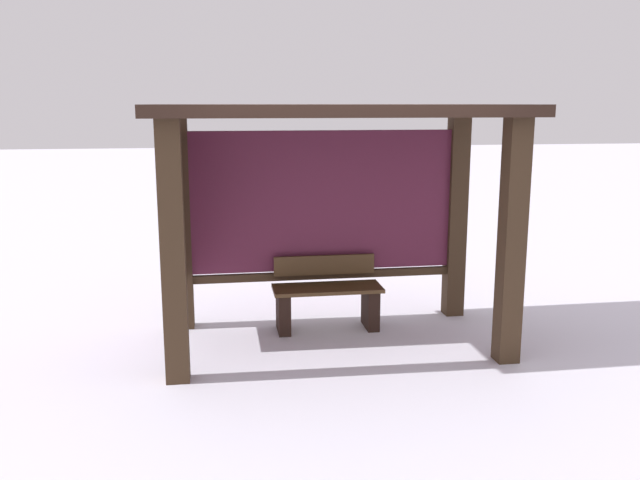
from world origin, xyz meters
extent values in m
plane|color=silver|center=(0.00, 0.00, 0.00)|extent=(60.00, 60.00, 0.00)
cube|color=#3B2A1B|center=(-1.44, -0.69, 1.08)|extent=(0.19, 0.19, 2.15)
cube|color=#3B2A1B|center=(1.44, -0.69, 1.08)|extent=(0.19, 0.19, 2.15)
cube|color=#3B2A1B|center=(-1.44, 0.69, 1.08)|extent=(0.19, 0.19, 2.15)
cube|color=#3B2A1B|center=(1.44, 0.69, 1.08)|extent=(0.19, 0.19, 2.15)
cube|color=#301F17|center=(0.00, 0.00, 2.20)|extent=(3.30, 1.81, 0.10)
cube|color=#5A1E37|center=(0.00, 0.69, 1.28)|extent=(2.68, 0.08, 1.44)
cube|color=#3B2A1B|center=(0.00, 0.67, 0.50)|extent=(2.68, 0.06, 0.08)
cube|color=#5A1E37|center=(-1.44, 0.24, 1.28)|extent=(0.08, 0.76, 1.44)
cube|color=#4A331C|center=(0.00, 0.39, 0.43)|extent=(1.10, 0.42, 0.04)
cube|color=#4A331C|center=(0.00, 0.58, 0.63)|extent=(1.04, 0.04, 0.20)
cube|color=black|center=(0.45, 0.39, 0.21)|extent=(0.12, 0.36, 0.41)
cube|color=black|center=(-0.45, 0.39, 0.21)|extent=(0.12, 0.36, 0.41)
camera|label=1|loc=(-1.09, -6.09, 2.26)|focal=37.90mm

